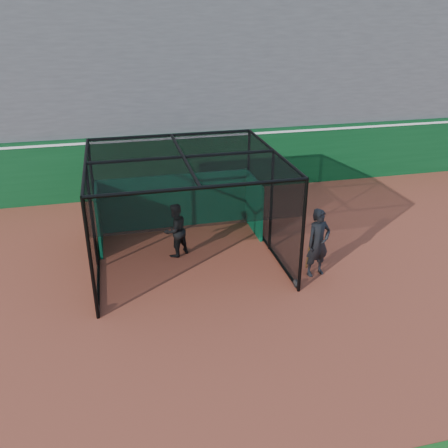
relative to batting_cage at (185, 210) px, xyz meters
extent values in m
plane|color=brown|center=(0.36, -2.78, -1.61)|extent=(120.00, 120.00, 0.00)
cube|color=#0B3D1A|center=(0.36, 5.72, -0.36)|extent=(50.00, 0.45, 2.50)
cube|color=white|center=(0.36, 5.72, 0.74)|extent=(50.00, 0.50, 0.08)
cube|color=#4C4C4F|center=(0.36, 9.59, 2.26)|extent=(50.00, 7.85, 7.75)
cube|color=#074E2F|center=(0.00, 2.40, -0.66)|extent=(5.21, 0.10, 1.90)
cylinder|color=black|center=(-2.66, -2.35, -1.50)|extent=(0.08, 0.22, 0.22)
cylinder|color=black|center=(2.66, -2.35, -1.50)|extent=(0.08, 0.22, 0.22)
cylinder|color=black|center=(-2.66, 2.32, -1.50)|extent=(0.08, 0.22, 0.22)
cylinder|color=black|center=(2.66, 2.32, -1.50)|extent=(0.08, 0.22, 0.22)
imported|color=black|center=(-0.29, 0.27, -0.76)|extent=(1.04, 0.99, 1.70)
imported|color=black|center=(3.47, -1.81, -0.60)|extent=(0.82, 0.63, 2.02)
cylinder|color=#593819|center=(3.22, -1.76, -1.06)|extent=(0.14, 0.32, 0.83)
camera|label=1|loc=(-1.86, -12.76, 5.49)|focal=38.00mm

